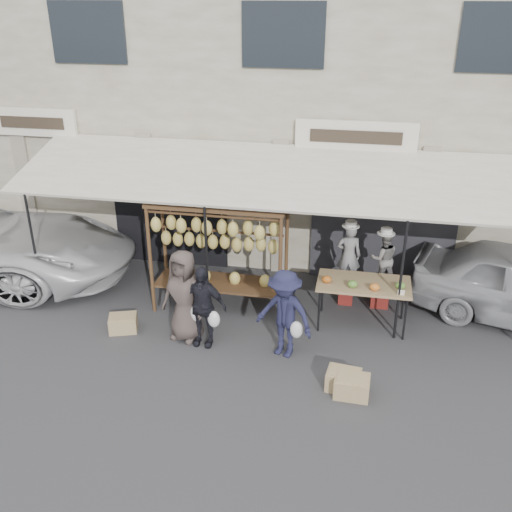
{
  "coord_description": "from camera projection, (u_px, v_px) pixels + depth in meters",
  "views": [
    {
      "loc": [
        1.73,
        -7.99,
        5.75
      ],
      "look_at": [
        -0.12,
        1.4,
        1.3
      ],
      "focal_mm": 40.0,
      "sensor_mm": 36.0,
      "label": 1
    }
  ],
  "objects": [
    {
      "name": "banana_rack",
      "position": [
        218.0,
        236.0,
        10.73
      ],
      "size": [
        2.6,
        0.9,
        2.24
      ],
      "color": "#4A2B18",
      "rests_on": "ground_plane"
    },
    {
      "name": "vendor_right",
      "position": [
        384.0,
        258.0,
        11.08
      ],
      "size": [
        0.62,
        0.53,
        1.11
      ],
      "primitive_type": "imported",
      "rotation": [
        0.0,
        0.0,
        3.37
      ],
      "color": "gray",
      "rests_on": "stool_right"
    },
    {
      "name": "ground_plane",
      "position": [
        247.0,
        358.0,
        9.83
      ],
      "size": [
        90.0,
        90.0,
        0.0
      ],
      "primitive_type": "plane",
      "color": "#2D2D30"
    },
    {
      "name": "stool_left",
      "position": [
        346.0,
        294.0,
        11.53
      ],
      "size": [
        0.32,
        0.32,
        0.4
      ],
      "primitive_type": "cube",
      "rotation": [
        0.0,
        0.0,
        -0.16
      ],
      "color": "maroon",
      "rests_on": "ground_plane"
    },
    {
      "name": "crate_near_a",
      "position": [
        343.0,
        380.0,
        9.03
      ],
      "size": [
        0.57,
        0.46,
        0.31
      ],
      "primitive_type": "cube",
      "rotation": [
        0.0,
        0.0,
        -0.12
      ],
      "color": "tan",
      "rests_on": "ground_plane"
    },
    {
      "name": "customer_right",
      "position": [
        284.0,
        314.0,
        9.62
      ],
      "size": [
        1.18,
        0.91,
        1.6
      ],
      "primitive_type": "imported",
      "rotation": [
        0.0,
        0.0,
        -0.34
      ],
      "color": "#1C1D37",
      "rests_on": "ground_plane"
    },
    {
      "name": "shophouse",
      "position": [
        301.0,
        85.0,
        14.08
      ],
      "size": [
        24.0,
        6.15,
        7.3
      ],
      "color": "beige",
      "rests_on": "ground_plane"
    },
    {
      "name": "crate_near_b",
      "position": [
        352.0,
        386.0,
        8.88
      ],
      "size": [
        0.55,
        0.43,
        0.32
      ],
      "primitive_type": "cube",
      "rotation": [
        0.0,
        0.0,
        -0.04
      ],
      "color": "tan",
      "rests_on": "ground_plane"
    },
    {
      "name": "awning",
      "position": [
        272.0,
        176.0,
        10.78
      ],
      "size": [
        10.0,
        2.35,
        2.92
      ],
      "color": "silver",
      "rests_on": "ground_plane"
    },
    {
      "name": "vendor_left",
      "position": [
        349.0,
        255.0,
        11.17
      ],
      "size": [
        0.49,
        0.34,
        1.31
      ],
      "primitive_type": "imported",
      "rotation": [
        0.0,
        0.0,
        3.2
      ],
      "color": "gray",
      "rests_on": "stool_left"
    },
    {
      "name": "crate_far",
      "position": [
        123.0,
        323.0,
        10.59
      ],
      "size": [
        0.6,
        0.52,
        0.3
      ],
      "primitive_type": "cube",
      "rotation": [
        0.0,
        0.0,
        0.32
      ],
      "color": "tan",
      "rests_on": "ground_plane"
    },
    {
      "name": "stool_right",
      "position": [
        380.0,
        294.0,
        11.41
      ],
      "size": [
        0.37,
        0.37,
        0.48
      ],
      "primitive_type": "cube",
      "rotation": [
        0.0,
        0.0,
        -0.09
      ],
      "color": "maroon",
      "rests_on": "ground_plane"
    },
    {
      "name": "produce_table",
      "position": [
        364.0,
        285.0,
        10.44
      ],
      "size": [
        1.7,
        0.9,
        1.04
      ],
      "color": "tan",
      "rests_on": "ground_plane"
    },
    {
      "name": "customer_left",
      "position": [
        184.0,
        296.0,
        10.08
      ],
      "size": [
        0.96,
        0.76,
        1.72
      ],
      "primitive_type": "imported",
      "rotation": [
        0.0,
        0.0,
        -0.28
      ],
      "color": "#443A36",
      "rests_on": "ground_plane"
    },
    {
      "name": "customer_mid",
      "position": [
        202.0,
        306.0,
        9.95
      ],
      "size": [
        0.91,
        0.43,
        1.52
      ],
      "primitive_type": "imported",
      "rotation": [
        0.0,
        0.0,
        -0.06
      ],
      "color": "black",
      "rests_on": "ground_plane"
    }
  ]
}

